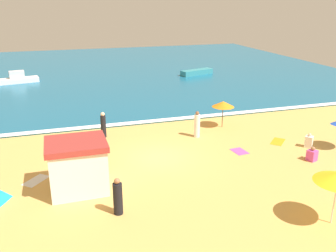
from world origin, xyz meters
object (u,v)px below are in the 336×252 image
object	(u,v)px
beachgoer_4	(197,125)
beach_umbrella_3	(223,104)
beachgoer_3	(312,155)
small_boat_0	(197,72)
small_boat_1	(17,79)
beachgoer_10	(309,141)
lifeguard_cabana	(78,166)
beachgoer_9	(103,125)
beachgoer_2	(118,197)
beachgoer_6	(57,152)

from	to	relation	value
beachgoer_4	beach_umbrella_3	bearing A→B (deg)	27.91
beachgoer_3	small_boat_0	world-z (taller)	beachgoer_3
beachgoer_4	small_boat_1	xyz separation A→B (m)	(-12.51, 20.86, -0.31)
beach_umbrella_3	beachgoer_10	bearing A→B (deg)	-55.30
lifeguard_cabana	beachgoer_3	bearing A→B (deg)	-2.06
beachgoer_9	beachgoer_2	bearing A→B (deg)	-94.20
lifeguard_cabana	beachgoer_2	size ratio (longest dim) A/B	1.66
beach_umbrella_3	small_boat_0	world-z (taller)	beach_umbrella_3
beachgoer_4	beachgoer_10	size ratio (longest dim) A/B	1.96
beach_umbrella_3	beachgoer_10	world-z (taller)	beach_umbrella_3
beachgoer_3	beachgoer_6	world-z (taller)	beachgoer_3
lifeguard_cabana	beach_umbrella_3	bearing A→B (deg)	31.09
beachgoer_3	beachgoer_10	world-z (taller)	beachgoer_10
beachgoer_3	beachgoer_10	xyz separation A→B (m)	(1.10, 1.74, 0.04)
beachgoer_2	small_boat_0	bearing A→B (deg)	62.26
beachgoer_4	small_boat_1	world-z (taller)	beachgoer_4
beachgoer_4	small_boat_0	size ratio (longest dim) A/B	0.41
beach_umbrella_3	beachgoer_4	distance (m)	2.90
small_boat_0	beachgoer_9	bearing A→B (deg)	-127.55
beachgoer_3	beachgoer_4	xyz separation A→B (m)	(-4.82, 5.47, 0.48)
beachgoer_9	beachgoer_10	distance (m)	13.04
small_boat_1	beachgoer_4	bearing A→B (deg)	-59.05
small_boat_1	small_boat_0	bearing A→B (deg)	-4.35
beach_umbrella_3	beachgoer_4	size ratio (longest dim) A/B	1.11
beachgoer_3	beachgoer_10	size ratio (longest dim) A/B	0.93
lifeguard_cabana	beachgoer_6	xyz separation A→B (m)	(-0.92, 4.32, -0.93)
beachgoer_3	beachgoer_9	bearing A→B (deg)	145.90
lifeguard_cabana	small_boat_0	distance (m)	28.92
beachgoer_3	beachgoer_2	bearing A→B (deg)	-169.21
beachgoer_3	beachgoer_10	bearing A→B (deg)	57.61
beachgoer_4	small_boat_0	bearing A→B (deg)	68.54
beachgoer_10	beachgoer_3	bearing A→B (deg)	-122.39
beachgoer_6	small_boat_0	size ratio (longest dim) A/B	0.18
beachgoer_2	small_boat_1	world-z (taller)	beachgoer_2
beachgoer_2	small_boat_1	distance (m)	29.11
lifeguard_cabana	beachgoer_2	xyz separation A→B (m)	(1.42, -2.63, -0.49)
beachgoer_4	beachgoer_9	xyz separation A→B (m)	(-5.89, 1.78, -0.00)
beachgoer_6	beachgoer_10	xyz separation A→B (m)	(14.84, -3.04, 0.05)
small_boat_0	beachgoer_4	bearing A→B (deg)	-111.46
beachgoer_6	beachgoer_9	xyz separation A→B (m)	(3.03, 2.47, 0.49)
lifeguard_cabana	small_boat_1	distance (m)	26.27
beachgoer_2	beachgoer_4	size ratio (longest dim) A/B	0.94
beachgoer_9	small_boat_1	distance (m)	20.20
beachgoer_9	lifeguard_cabana	bearing A→B (deg)	-107.31
beachgoer_2	beachgoer_3	distance (m)	11.61
lifeguard_cabana	beachgoer_2	distance (m)	3.03
beachgoer_4	beachgoer_9	size ratio (longest dim) A/B	1.03
beachgoer_3	beachgoer_4	world-z (taller)	beachgoer_4
beachgoer_3	small_boat_1	world-z (taller)	small_boat_1
beach_umbrella_3	beachgoer_2	size ratio (longest dim) A/B	1.18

